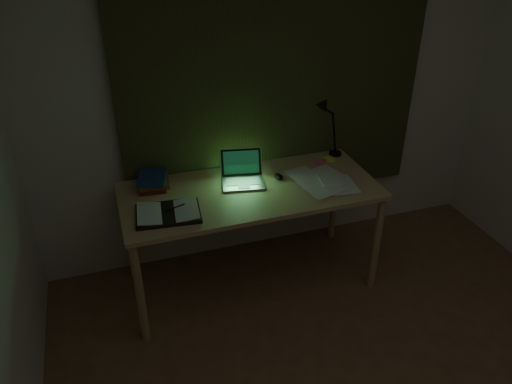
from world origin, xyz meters
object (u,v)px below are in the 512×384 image
at_px(open_textbook, 168,213).
at_px(laptop, 243,171).
at_px(desk, 251,237).
at_px(loose_papers, 323,181).
at_px(book_stack, 153,180).
at_px(desk_lamp, 338,123).

bearing_deg(open_textbook, laptop, 27.85).
height_order(desk, loose_papers, loose_papers).
relative_size(book_stack, loose_papers, 0.72).
xyz_separation_m(book_stack, loose_papers, (1.10, -0.29, -0.04)).
bearing_deg(book_stack, loose_papers, -15.02).
bearing_deg(laptop, desk_lamp, 26.99).
distance_m(desk, book_stack, 0.78).
height_order(book_stack, loose_papers, book_stack).
xyz_separation_m(laptop, loose_papers, (0.52, -0.13, -0.09)).
height_order(laptop, loose_papers, laptop).
distance_m(laptop, book_stack, 0.60).
bearing_deg(desk_lamp, desk, -169.11).
distance_m(desk, open_textbook, 0.71).
distance_m(laptop, open_textbook, 0.59).
bearing_deg(loose_papers, book_stack, 164.98).
xyz_separation_m(open_textbook, desk_lamp, (1.33, 0.44, 0.23)).
bearing_deg(laptop, book_stack, 175.55).
height_order(desk, laptop, laptop).
bearing_deg(book_stack, desk, -21.27).
distance_m(book_stack, loose_papers, 1.14).
relative_size(desk, desk_lamp, 3.39).
bearing_deg(loose_papers, open_textbook, -175.42).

